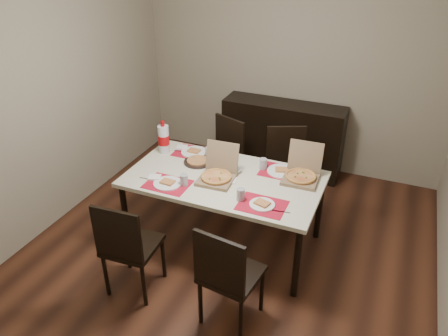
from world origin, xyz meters
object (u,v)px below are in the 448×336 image
(chair_near_right, at_px, (227,274))
(chair_far_right, at_px, (286,166))
(dip_bowl, at_px, (234,171))
(dining_table, at_px, (224,183))
(soda_bottle, at_px, (164,139))
(sideboard, at_px, (282,137))
(pizza_box_center, at_px, (218,174))
(chair_far_left, at_px, (223,155))
(chair_near_left, at_px, (127,245))

(chair_near_right, xyz_separation_m, chair_far_right, (-0.05, 1.79, 0.00))
(dip_bowl, bearing_deg, chair_near_right, -70.86)
(dining_table, relative_size, dip_bowl, 13.77)
(dining_table, distance_m, chair_near_right, 1.04)
(chair_near_right, relative_size, soda_bottle, 2.70)
(chair_far_right, relative_size, soda_bottle, 2.70)
(sideboard, xyz_separation_m, pizza_box_center, (-0.13, -1.73, 0.35))
(sideboard, xyz_separation_m, dip_bowl, (-0.04, -1.55, 0.32))
(chair_far_right, xyz_separation_m, soda_bottle, (-1.14, -0.61, 0.38))
(sideboard, distance_m, soda_bottle, 1.73)
(pizza_box_center, bearing_deg, sideboard, 85.56)
(pizza_box_center, height_order, soda_bottle, soda_bottle)
(chair_far_left, xyz_separation_m, pizza_box_center, (0.32, -0.88, 0.29))
(dining_table, xyz_separation_m, chair_far_right, (0.37, 0.86, -0.17))
(dining_table, height_order, chair_near_left, chair_near_left)
(chair_far_right, distance_m, dip_bowl, 0.84)
(pizza_box_center, bearing_deg, chair_far_right, 65.63)
(chair_far_right, distance_m, soda_bottle, 1.35)
(chair_near_left, bearing_deg, chair_near_right, 0.31)
(chair_near_left, xyz_separation_m, chair_far_right, (0.84, 1.79, 0.00))
(chair_near_left, xyz_separation_m, pizza_box_center, (0.42, 0.88, 0.29))
(sideboard, bearing_deg, soda_bottle, -120.95)
(chair_near_left, xyz_separation_m, chair_near_right, (0.89, 0.00, 0.00))
(dining_table, relative_size, chair_far_right, 1.94)
(chair_near_left, height_order, pizza_box_center, pizza_box_center)
(chair_near_left, distance_m, chair_far_right, 1.98)
(chair_near_right, height_order, pizza_box_center, pizza_box_center)
(sideboard, relative_size, chair_far_left, 1.61)
(sideboard, bearing_deg, pizza_box_center, -94.44)
(sideboard, xyz_separation_m, dining_table, (-0.09, -1.68, 0.23))
(soda_bottle, bearing_deg, pizza_box_center, -22.15)
(chair_far_right, bearing_deg, pizza_box_center, -114.37)
(chair_far_left, bearing_deg, pizza_box_center, -69.84)
(chair_near_right, xyz_separation_m, dip_bowl, (-0.37, 1.06, 0.25))
(dining_table, bearing_deg, dip_bowl, 66.80)
(chair_near_left, height_order, dip_bowl, chair_near_left)
(chair_far_right, xyz_separation_m, dip_bowl, (-0.32, -0.73, 0.25))
(pizza_box_center, bearing_deg, soda_bottle, 157.85)
(chair_far_left, bearing_deg, chair_near_right, -65.96)
(pizza_box_center, xyz_separation_m, dip_bowl, (0.09, 0.18, -0.04))
(dining_table, bearing_deg, chair_far_right, 66.53)
(chair_near_left, relative_size, chair_far_left, 1.00)
(pizza_box_center, height_order, dip_bowl, pizza_box_center)
(sideboard, height_order, chair_near_left, chair_near_left)
(chair_far_left, bearing_deg, chair_near_left, -93.29)
(soda_bottle, bearing_deg, dip_bowl, -8.08)
(chair_far_left, relative_size, chair_far_right, 1.00)
(chair_near_left, relative_size, dip_bowl, 7.12)
(chair_far_right, height_order, pizza_box_center, pizza_box_center)
(dining_table, height_order, chair_far_left, chair_far_left)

